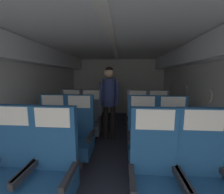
{
  "coord_description": "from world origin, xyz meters",
  "views": [
    {
      "loc": [
        0.19,
        0.18,
        1.43
      ],
      "look_at": [
        -0.02,
        2.91,
        1.02
      ],
      "focal_mm": 22.18,
      "sensor_mm": 36.0,
      "label": 1
    }
  ],
  "objects_px": {
    "seat_a_left_aisle": "(52,173)",
    "seat_b_left_aisle": "(79,136)",
    "seat_c_right_aisle": "(158,122)",
    "seat_b_right_aisle": "(173,140)",
    "seat_b_left_window": "(52,135)",
    "flight_attendant": "(109,95)",
    "seat_a_left_window": "(11,169)",
    "seat_b_right_window": "(142,138)",
    "seat_c_left_window": "(71,119)",
    "seat_a_right_aisle": "(203,179)",
    "seat_a_right_window": "(154,178)",
    "seat_c_right_window": "(137,121)",
    "seat_c_left_aisle": "(91,120)"
  },
  "relations": [
    {
      "from": "seat_b_right_window",
      "to": "seat_c_right_aisle",
      "type": "distance_m",
      "value": 0.94
    },
    {
      "from": "seat_a_right_aisle",
      "to": "seat_a_right_window",
      "type": "height_order",
      "value": "same"
    },
    {
      "from": "seat_a_left_aisle",
      "to": "seat_c_right_aisle",
      "type": "height_order",
      "value": "same"
    },
    {
      "from": "seat_a_right_window",
      "to": "seat_b_right_aisle",
      "type": "xyz_separation_m",
      "value": [
        0.46,
        0.84,
        0.0
      ]
    },
    {
      "from": "seat_b_left_window",
      "to": "seat_c_left_window",
      "type": "relative_size",
      "value": 1.0
    },
    {
      "from": "seat_a_right_aisle",
      "to": "seat_b_right_aisle",
      "type": "xyz_separation_m",
      "value": [
        0.0,
        0.83,
        0.0
      ]
    },
    {
      "from": "seat_a_left_aisle",
      "to": "seat_b_left_aisle",
      "type": "xyz_separation_m",
      "value": [
        0.0,
        0.86,
        0.0
      ]
    },
    {
      "from": "seat_a_right_window",
      "to": "seat_b_right_aisle",
      "type": "distance_m",
      "value": 0.96
    },
    {
      "from": "seat_b_right_aisle",
      "to": "seat_c_right_aisle",
      "type": "relative_size",
      "value": 1.0
    },
    {
      "from": "seat_b_left_window",
      "to": "seat_c_right_window",
      "type": "relative_size",
      "value": 1.0
    },
    {
      "from": "seat_c_right_window",
      "to": "seat_a_left_window",
      "type": "bearing_deg",
      "value": -131.37
    },
    {
      "from": "seat_c_right_window",
      "to": "seat_a_right_window",
      "type": "bearing_deg",
      "value": -90.46
    },
    {
      "from": "seat_c_left_window",
      "to": "seat_b_right_window",
      "type": "bearing_deg",
      "value": -29.68
    },
    {
      "from": "seat_c_right_window",
      "to": "seat_b_left_aisle",
      "type": "bearing_deg",
      "value": -140.62
    },
    {
      "from": "seat_b_right_window",
      "to": "flight_attendant",
      "type": "relative_size",
      "value": 0.69
    },
    {
      "from": "seat_c_left_aisle",
      "to": "seat_c_right_window",
      "type": "xyz_separation_m",
      "value": [
        1.02,
        0.0,
        0.0
      ]
    },
    {
      "from": "seat_a_left_window",
      "to": "seat_b_right_window",
      "type": "bearing_deg",
      "value": 29.99
    },
    {
      "from": "seat_b_right_aisle",
      "to": "flight_attendant",
      "type": "xyz_separation_m",
      "value": [
        -1.07,
        0.95,
        0.54
      ]
    },
    {
      "from": "seat_a_left_window",
      "to": "seat_b_right_aisle",
      "type": "relative_size",
      "value": 1.0
    },
    {
      "from": "seat_a_left_window",
      "to": "seat_b_left_window",
      "type": "xyz_separation_m",
      "value": [
        0.0,
        0.84,
        0.0
      ]
    },
    {
      "from": "seat_a_right_window",
      "to": "seat_b_right_aisle",
      "type": "relative_size",
      "value": 1.0
    },
    {
      "from": "seat_a_right_window",
      "to": "seat_c_right_aisle",
      "type": "relative_size",
      "value": 1.0
    },
    {
      "from": "seat_b_left_aisle",
      "to": "seat_c_right_aisle",
      "type": "height_order",
      "value": "same"
    },
    {
      "from": "seat_a_left_aisle",
      "to": "seat_c_left_window",
      "type": "relative_size",
      "value": 1.0
    },
    {
      "from": "seat_b_left_window",
      "to": "flight_attendant",
      "type": "height_order",
      "value": "flight_attendant"
    },
    {
      "from": "seat_a_left_aisle",
      "to": "seat_a_right_aisle",
      "type": "relative_size",
      "value": 1.0
    },
    {
      "from": "seat_c_left_aisle",
      "to": "seat_c_right_window",
      "type": "height_order",
      "value": "same"
    },
    {
      "from": "seat_a_right_window",
      "to": "seat_b_left_window",
      "type": "height_order",
      "value": "same"
    },
    {
      "from": "seat_c_left_aisle",
      "to": "seat_c_left_window",
      "type": "bearing_deg",
      "value": 179.12
    },
    {
      "from": "seat_a_right_aisle",
      "to": "seat_b_left_window",
      "type": "distance_m",
      "value": 2.09
    },
    {
      "from": "seat_a_right_aisle",
      "to": "seat_b_left_window",
      "type": "bearing_deg",
      "value": 156.37
    },
    {
      "from": "seat_a_right_window",
      "to": "seat_b_left_aisle",
      "type": "bearing_deg",
      "value": 139.97
    },
    {
      "from": "seat_b_right_aisle",
      "to": "seat_c_left_window",
      "type": "relative_size",
      "value": 1.0
    },
    {
      "from": "seat_a_left_aisle",
      "to": "seat_b_right_window",
      "type": "height_order",
      "value": "same"
    },
    {
      "from": "seat_a_left_window",
      "to": "flight_attendant",
      "type": "xyz_separation_m",
      "value": [
        0.86,
        1.79,
        0.54
      ]
    },
    {
      "from": "seat_a_left_window",
      "to": "seat_b_right_window",
      "type": "xyz_separation_m",
      "value": [
        1.47,
        0.85,
        0.0
      ]
    },
    {
      "from": "seat_b_left_window",
      "to": "seat_b_right_aisle",
      "type": "bearing_deg",
      "value": -0.36
    },
    {
      "from": "seat_a_left_aisle",
      "to": "seat_c_left_aisle",
      "type": "height_order",
      "value": "same"
    },
    {
      "from": "seat_b_right_window",
      "to": "seat_a_right_window",
      "type": "bearing_deg",
      "value": -90.51
    },
    {
      "from": "seat_b_left_aisle",
      "to": "seat_c_left_aisle",
      "type": "xyz_separation_m",
      "value": [
        0.0,
        0.84,
        0.0
      ]
    },
    {
      "from": "seat_b_right_window",
      "to": "flight_attendant",
      "type": "xyz_separation_m",
      "value": [
        -0.61,
        0.94,
        0.54
      ]
    },
    {
      "from": "seat_a_right_window",
      "to": "seat_b_left_aisle",
      "type": "xyz_separation_m",
      "value": [
        -1.01,
        0.85,
        0.0
      ]
    },
    {
      "from": "seat_c_right_window",
      "to": "seat_a_right_aisle",
      "type": "bearing_deg",
      "value": -75.18
    },
    {
      "from": "seat_b_left_window",
      "to": "seat_a_left_window",
      "type": "bearing_deg",
      "value": -90.26
    },
    {
      "from": "seat_b_left_window",
      "to": "seat_b_left_aisle",
      "type": "bearing_deg",
      "value": -0.98
    },
    {
      "from": "seat_a_left_aisle",
      "to": "seat_a_right_aisle",
      "type": "xyz_separation_m",
      "value": [
        1.47,
        0.03,
        0.0
      ]
    },
    {
      "from": "seat_b_right_aisle",
      "to": "seat_c_right_aisle",
      "type": "height_order",
      "value": "same"
    },
    {
      "from": "seat_a_right_aisle",
      "to": "seat_b_left_window",
      "type": "relative_size",
      "value": 1.0
    },
    {
      "from": "seat_b_left_window",
      "to": "seat_c_left_window",
      "type": "xyz_separation_m",
      "value": [
        0.01,
        0.84,
        0.0
      ]
    },
    {
      "from": "seat_a_right_window",
      "to": "seat_c_left_aisle",
      "type": "relative_size",
      "value": 1.0
    }
  ]
}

